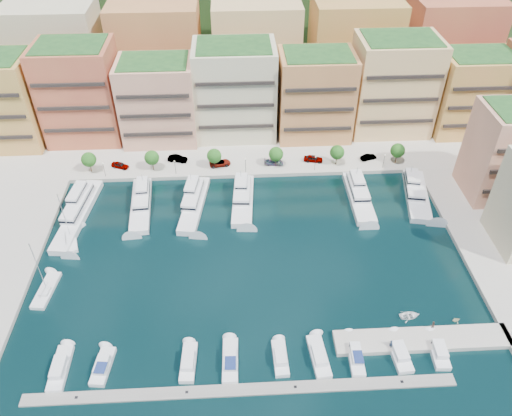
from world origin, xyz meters
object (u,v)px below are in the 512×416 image
object	(u,v)px
tree_0	(89,160)
cruiser_8	(399,353)
lamppost_0	(104,167)
car_2	(220,163)
lamppost_1	(175,165)
cruiser_4	(230,361)
cruiser_7	(355,355)
cruiser_5	(280,358)
yacht_6	(416,192)
tree_4	(337,152)
cruiser_0	(60,369)
person_0	(391,344)
yacht_3	(243,197)
person_1	(432,325)
yacht_5	(358,194)
car_3	(274,162)
tree_1	(152,158)
tree_5	(398,151)
yacht_2	(194,201)
lamppost_4	(384,159)
cruiser_6	(319,357)
sailboat_2	(70,240)
car_0	(120,165)
tender_3	(456,320)
yacht_1	(141,202)
yacht_0	(78,211)
cruiser_3	(189,363)
tree_3	(276,154)
tender_2	(410,316)
tree_2	(214,156)
sailboat_1	(46,291)
cruiser_9	(438,351)
car_5	(368,157)

from	to	relation	value
tree_0	cruiser_8	world-z (taller)	tree_0
lamppost_0	car_2	distance (m)	29.62
lamppost_1	cruiser_4	world-z (taller)	lamppost_1
lamppost_0	cruiser_7	bearing A→B (deg)	-46.40
cruiser_5	cruiser_8	xyz separation A→B (m)	(20.97, -0.01, -0.00)
yacht_6	tree_4	bearing A→B (deg)	142.48
cruiser_0	person_0	size ratio (longest dim) A/B	4.87
yacht_3	tree_4	bearing A→B (deg)	27.58
cruiser_7	person_1	size ratio (longest dim) A/B	4.63
yacht_5	car_3	xyz separation A→B (m)	(-19.67, 14.28, 0.52)
cruiser_8	yacht_3	bearing A→B (deg)	120.07
tree_1	tree_5	distance (m)	64.00
yacht_2	lamppost_4	bearing A→B (deg)	13.49
cruiser_5	cruiser_6	world-z (taller)	same
lamppost_0	yacht_3	xyz separation A→B (m)	(34.91, -10.80, -2.62)
cruiser_5	cruiser_7	distance (m)	13.18
yacht_2	yacht_3	xyz separation A→B (m)	(11.73, 0.91, -0.00)
cruiser_6	sailboat_2	xyz separation A→B (m)	(-50.61, 32.84, -0.23)
yacht_3	car_2	size ratio (longest dim) A/B	3.40
cruiser_4	car_0	xyz separation A→B (m)	(-28.07, 59.53, 1.22)
tender_3	yacht_1	bearing A→B (deg)	48.86
yacht_0	yacht_1	bearing A→B (deg)	9.89
cruiser_3	tree_3	bearing A→B (deg)	71.02
yacht_6	tender_2	distance (m)	38.55
tree_0	cruiser_7	distance (m)	81.62
cruiser_4	car_3	bearing A→B (deg)	78.24
lamppost_1	tree_3	bearing A→B (deg)	5.06
person_1	cruiser_0	bearing A→B (deg)	-1.79
tree_4	yacht_3	world-z (taller)	tree_4
tree_4	sailboat_2	size ratio (longest dim) A/B	0.43
tree_3	yacht_2	distance (m)	25.35
cruiser_3	sailboat_2	bearing A→B (deg)	130.35
tree_2	tree_5	xyz separation A→B (m)	(48.00, 0.00, 0.00)
sailboat_1	cruiser_4	bearing A→B (deg)	-26.42
cruiser_4	cruiser_5	distance (m)	8.72
tree_3	cruiser_8	size ratio (longest dim) A/B	0.68
cruiser_0	cruiser_5	size ratio (longest dim) A/B	1.24
cruiser_6	sailboat_1	world-z (taller)	sailboat_1
tree_4	cruiser_4	distance (m)	64.97
person_0	cruiser_6	bearing A→B (deg)	63.07
tree_5	yacht_5	distance (m)	18.89
car_3	cruiser_4	bearing A→B (deg)	171.28
lamppost_4	cruiser_4	size ratio (longest dim) A/B	0.48
cruiser_9	sailboat_2	size ratio (longest dim) A/B	0.58
cruiser_5	sailboat_2	world-z (taller)	sailboat_2
car_2	lamppost_1	bearing A→B (deg)	97.33
lamppost_4	car_5	xyz separation A→B (m)	(-2.90, 4.12, -2.11)
tender_3	person_1	xyz separation A→B (m)	(-5.54, -2.07, 1.52)
yacht_2	tree_4	bearing A→B (deg)	20.83
yacht_5	lamppost_1	bearing A→B (deg)	166.17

